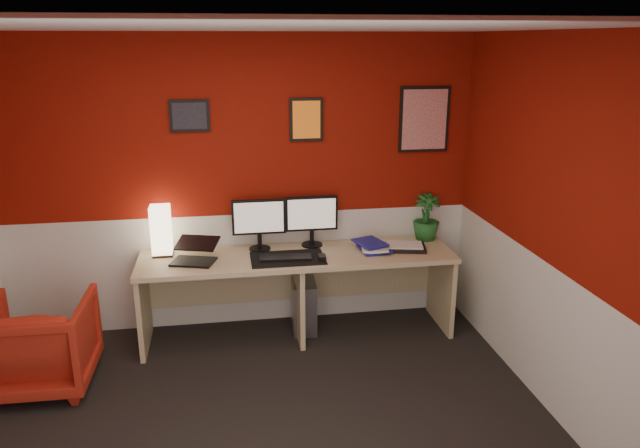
# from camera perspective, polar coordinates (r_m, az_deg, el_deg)

# --- Properties ---
(ground) EXTENTS (4.00, 3.50, 0.01)m
(ground) POSITION_cam_1_polar(r_m,az_deg,el_deg) (4.07, -5.98, -19.87)
(ground) COLOR black
(ground) RESTS_ON ground
(ceiling) EXTENTS (4.00, 3.50, 0.01)m
(ceiling) POSITION_cam_1_polar(r_m,az_deg,el_deg) (3.25, -7.40, 18.01)
(ceiling) COLOR white
(ceiling) RESTS_ON ground
(wall_back) EXTENTS (4.00, 0.01, 2.50)m
(wall_back) POSITION_cam_1_polar(r_m,az_deg,el_deg) (5.14, -7.61, 3.58)
(wall_back) COLOR maroon
(wall_back) RESTS_ON ground
(wall_right) EXTENTS (0.01, 3.50, 2.50)m
(wall_right) POSITION_cam_1_polar(r_m,az_deg,el_deg) (4.06, 22.82, -1.32)
(wall_right) COLOR maroon
(wall_right) RESTS_ON ground
(wainscot_back) EXTENTS (4.00, 0.01, 1.00)m
(wainscot_back) POSITION_cam_1_polar(r_m,az_deg,el_deg) (5.36, -7.30, -4.24)
(wainscot_back) COLOR silver
(wainscot_back) RESTS_ON ground
(wainscot_right) EXTENTS (0.01, 3.50, 1.00)m
(wainscot_right) POSITION_cam_1_polar(r_m,az_deg,el_deg) (4.34, 21.61, -10.76)
(wainscot_right) COLOR silver
(wainscot_right) RESTS_ON ground
(desk) EXTENTS (2.60, 0.65, 0.73)m
(desk) POSITION_cam_1_polar(r_m,az_deg,el_deg) (5.13, -2.09, -6.76)
(desk) COLOR tan
(desk) RESTS_ON ground
(shoji_lamp) EXTENTS (0.16, 0.16, 0.40)m
(shoji_lamp) POSITION_cam_1_polar(r_m,az_deg,el_deg) (5.09, -14.81, -0.73)
(shoji_lamp) COLOR #FFE5B2
(shoji_lamp) RESTS_ON desk
(laptop) EXTENTS (0.38, 0.32, 0.22)m
(laptop) POSITION_cam_1_polar(r_m,az_deg,el_deg) (4.88, -11.98, -2.41)
(laptop) COLOR black
(laptop) RESTS_ON desk
(monitor_left) EXTENTS (0.45, 0.06, 0.58)m
(monitor_left) POSITION_cam_1_polar(r_m,az_deg,el_deg) (5.05, -5.81, 0.68)
(monitor_left) COLOR black
(monitor_left) RESTS_ON desk
(monitor_right) EXTENTS (0.45, 0.06, 0.58)m
(monitor_right) POSITION_cam_1_polar(r_m,az_deg,el_deg) (5.12, -0.78, 1.01)
(monitor_right) COLOR black
(monitor_right) RESTS_ON desk
(desk_mat) EXTENTS (0.60, 0.38, 0.01)m
(desk_mat) POSITION_cam_1_polar(r_m,az_deg,el_deg) (4.91, -3.08, -3.26)
(desk_mat) COLOR black
(desk_mat) RESTS_ON desk
(keyboard) EXTENTS (0.43, 0.17, 0.02)m
(keyboard) POSITION_cam_1_polar(r_m,az_deg,el_deg) (4.89, -3.30, -3.18)
(keyboard) COLOR black
(keyboard) RESTS_ON desk_mat
(mouse) EXTENTS (0.07, 0.11, 0.03)m
(mouse) POSITION_cam_1_polar(r_m,az_deg,el_deg) (4.88, 0.19, -3.14)
(mouse) COLOR black
(mouse) RESTS_ON desk_mat
(book_bottom) EXTENTS (0.26, 0.33, 0.03)m
(book_bottom) POSITION_cam_1_polar(r_m,az_deg,el_deg) (5.09, 3.82, -2.39)
(book_bottom) COLOR navy
(book_bottom) RESTS_ON desk
(book_middle) EXTENTS (0.26, 0.33, 0.02)m
(book_middle) POSITION_cam_1_polar(r_m,az_deg,el_deg) (5.07, 3.94, -2.16)
(book_middle) COLOR silver
(book_middle) RESTS_ON book_bottom
(book_top) EXTENTS (0.29, 0.34, 0.03)m
(book_top) POSITION_cam_1_polar(r_m,az_deg,el_deg) (5.04, 3.73, -2.01)
(book_top) COLOR navy
(book_top) RESTS_ON book_middle
(zen_tray) EXTENTS (0.40, 0.32, 0.03)m
(zen_tray) POSITION_cam_1_polar(r_m,az_deg,el_deg) (5.17, 8.00, -2.20)
(zen_tray) COLOR black
(zen_tray) RESTS_ON desk
(potted_plant) EXTENTS (0.26, 0.26, 0.41)m
(potted_plant) POSITION_cam_1_polar(r_m,az_deg,el_deg) (5.39, 10.05, 0.66)
(potted_plant) COLOR #19591E
(potted_plant) RESTS_ON desk
(pc_tower) EXTENTS (0.22, 0.46, 0.45)m
(pc_tower) POSITION_cam_1_polar(r_m,az_deg,el_deg) (5.32, -1.59, -7.50)
(pc_tower) COLOR #99999E
(pc_tower) RESTS_ON ground
(armchair) EXTENTS (0.73, 0.75, 0.67)m
(armchair) POSITION_cam_1_polar(r_m,az_deg,el_deg) (4.87, -25.01, -10.24)
(armchair) COLOR red
(armchair) RESTS_ON ground
(art_left) EXTENTS (0.32, 0.02, 0.26)m
(art_left) POSITION_cam_1_polar(r_m,az_deg,el_deg) (5.03, -12.26, 9.99)
(art_left) COLOR black
(art_left) RESTS_ON wall_back
(art_center) EXTENTS (0.28, 0.02, 0.36)m
(art_center) POSITION_cam_1_polar(r_m,az_deg,el_deg) (5.07, -1.31, 9.87)
(art_center) COLOR orange
(art_center) RESTS_ON wall_back
(art_right) EXTENTS (0.44, 0.02, 0.56)m
(art_right) POSITION_cam_1_polar(r_m,az_deg,el_deg) (5.31, 9.84, 9.74)
(art_right) COLOR red
(art_right) RESTS_ON wall_back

